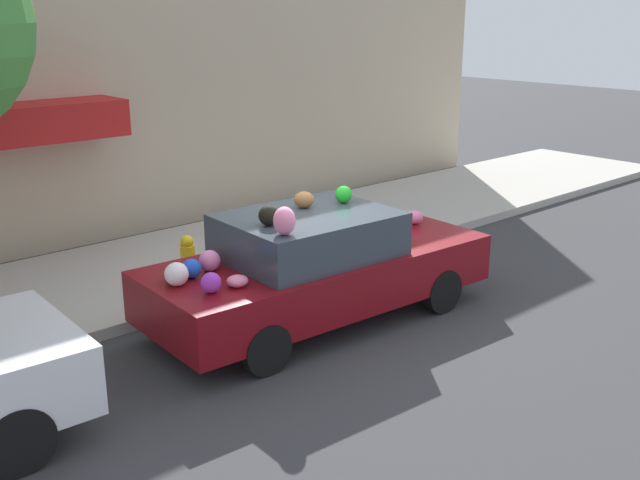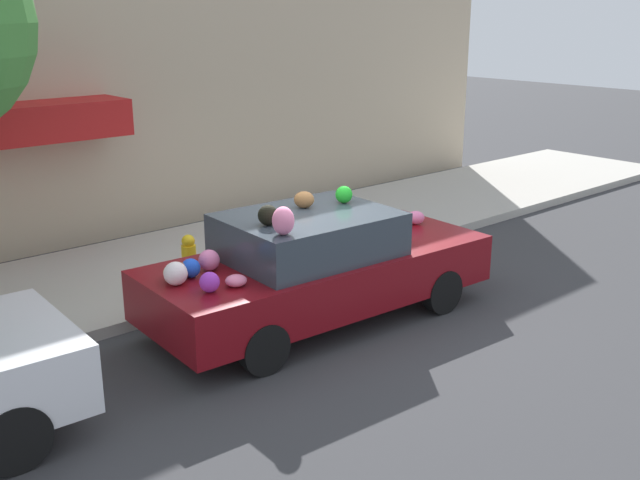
% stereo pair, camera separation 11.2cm
% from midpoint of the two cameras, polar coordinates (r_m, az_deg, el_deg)
% --- Properties ---
extents(ground_plane, '(60.00, 60.00, 0.00)m').
position_cam_midpoint_polar(ground_plane, '(9.66, -0.18, -5.82)').
color(ground_plane, '#38383A').
extents(sidewalk_curb, '(24.00, 3.20, 0.15)m').
position_cam_midpoint_polar(sidewalk_curb, '(11.67, -8.88, -1.49)').
color(sidewalk_curb, '#B2ADA3').
rests_on(sidewalk_curb, ground).
extents(building_facade, '(18.00, 1.20, 6.24)m').
position_cam_midpoint_polar(building_facade, '(13.01, -15.21, 13.57)').
color(building_facade, '#C6B293').
rests_on(building_facade, ground).
extents(fire_hydrant, '(0.20, 0.20, 0.70)m').
position_cam_midpoint_polar(fire_hydrant, '(10.38, -9.63, -1.48)').
color(fire_hydrant, gold).
rests_on(fire_hydrant, sidewalk_curb).
extents(art_car, '(4.55, 1.96, 1.74)m').
position_cam_midpoint_polar(art_car, '(9.27, 0.05, -1.98)').
color(art_car, maroon).
rests_on(art_car, ground).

